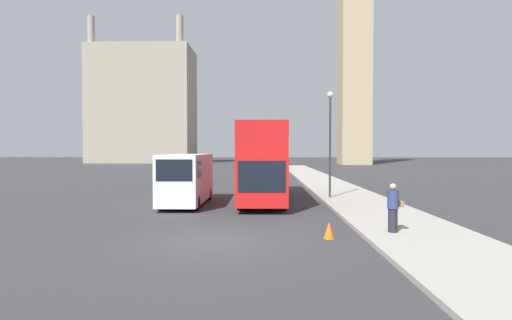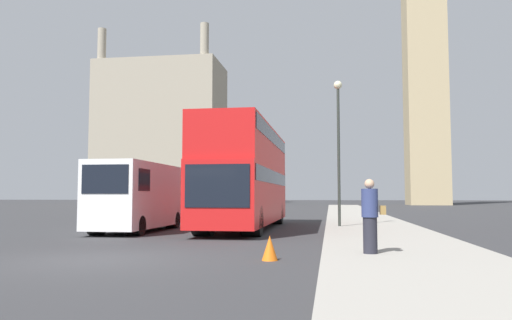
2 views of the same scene
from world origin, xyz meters
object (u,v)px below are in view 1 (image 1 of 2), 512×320
Objects in this scene: white_van at (187,178)px; pedestrian at (393,208)px; red_double_decker_bus at (262,159)px; street_lamp at (330,129)px.

white_van is 3.73× the size of pedestrian.
street_lamp reaches higher than red_double_decker_bus.
white_van is at bearing 137.97° from pedestrian.
pedestrian is at bearing -87.12° from street_lamp.
pedestrian is 10.52m from street_lamp.
white_van reaches higher than pedestrian.
white_van is 11.52m from pedestrian.
red_double_decker_bus is 1.80× the size of white_van.
red_double_decker_bus reaches higher than pedestrian.
red_double_decker_bus is 6.71× the size of pedestrian.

